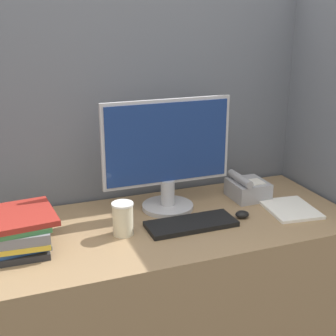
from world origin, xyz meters
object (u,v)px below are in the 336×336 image
Objects in this scene: desk_telephone at (247,189)px; keyboard at (191,224)px; monitor at (167,157)px; mouse at (242,214)px; book_stack at (20,230)px; coffee_cup at (123,219)px.

keyboard is at bearing -152.88° from desk_telephone.
monitor is 1.56× the size of keyboard.
mouse is 0.23m from desk_telephone.
book_stack is at bearing 176.16° from mouse.
book_stack is at bearing -172.81° from desk_telephone.
monitor is at bearing 13.00° from book_stack.
keyboard is 0.28m from coffee_cup.
book_stack reaches higher than desk_telephone.
book_stack is at bearing 175.45° from coffee_cup.
mouse is 0.90m from book_stack.
coffee_cup reaches higher than mouse.
monitor is at bearing 97.18° from keyboard.
coffee_cup is 0.45× the size of book_stack.
desk_telephone is (0.39, -0.02, -0.19)m from monitor.
mouse is 0.33× the size of desk_telephone.
monitor reaches higher than book_stack.
desk_telephone reaches higher than keyboard.
book_stack is (-0.89, 0.06, 0.05)m from mouse.
monitor is at bearing 34.97° from coffee_cup.
book_stack reaches higher than keyboard.
coffee_cup is (-0.25, -0.18, -0.17)m from monitor.
coffee_cup is (-0.28, 0.03, 0.06)m from keyboard.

